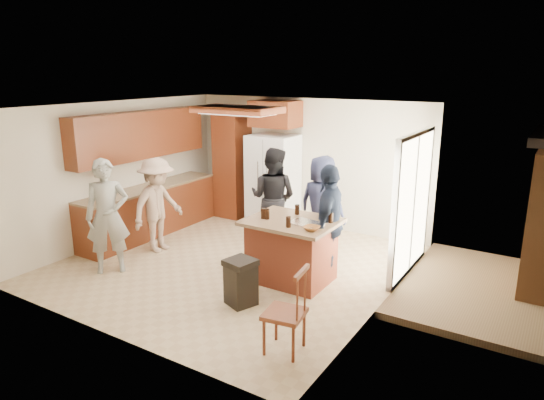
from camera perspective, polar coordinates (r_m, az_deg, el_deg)
The scene contains 12 objects.
person_front_left at distance 7.72m, azimuth -18.78°, elevation -1.84°, with size 0.64×0.47×1.76m, color gray.
person_behind_left at distance 8.40m, azimuth 0.12°, elevation 0.28°, with size 0.85×0.52×1.75m, color black.
person_behind_right at distance 8.14m, azimuth 5.88°, elevation -0.58°, with size 0.82×0.53×1.67m, color #1A1D34.
person_side_right at distance 7.11m, azimuth 6.73°, elevation -2.67°, with size 1.02×0.52×1.74m, color #1C2538.
person_counter at distance 8.41m, azimuth -13.31°, elevation -0.60°, with size 1.04×0.49×1.62m, color #9E806C.
left_cabinetry at distance 9.31m, azimuth -14.48°, elevation 1.78°, with size 0.64×3.00×2.30m.
back_wall_units at distance 9.98m, azimuth -3.48°, elevation 5.59°, with size 1.80×0.60×2.45m.
refrigerator at distance 9.58m, azimuth 0.12°, elevation 2.30°, with size 0.90×0.76×1.80m.
kitchen_island at distance 7.13m, azimuth 2.32°, elevation -5.87°, with size 1.28×1.03×0.93m.
island_items at distance 6.80m, azimuth 3.36°, elevation -2.50°, with size 0.99×0.69×0.15m.
trash_bin at distance 6.49m, azimuth -3.70°, elevation -9.57°, with size 0.44×0.44×0.63m.
spindle_chair at distance 5.42m, azimuth 1.69°, elevation -13.24°, with size 0.48×0.48×0.99m.
Camera 1 is at (4.36, -5.82, 3.03)m, focal length 32.00 mm.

